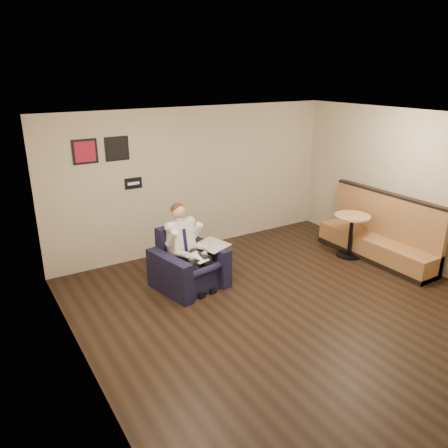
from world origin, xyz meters
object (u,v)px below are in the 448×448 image
side_table (201,268)px  green_folder (200,258)px  coffee_mug (209,252)px  smartphone (202,254)px  armchair (189,259)px  cafe_table (351,236)px  banquette (377,228)px  seated_man (194,252)px

side_table → green_folder: 0.20m
green_folder → coffee_mug: bearing=16.9°
coffee_mug → smartphone: size_ratio=0.68×
armchair → cafe_table: bearing=-20.1°
armchair → side_table: bearing=13.8°
green_folder → banquette: 3.44m
side_table → green_folder: size_ratio=1.22×
seated_man → side_table: (0.28, 0.27, -0.47)m
armchair → cafe_table: 3.28m
smartphone → coffee_mug: bearing=-7.1°
armchair → banquette: 3.67m
armchair → green_folder: size_ratio=2.57×
seated_man → coffee_mug: (0.46, 0.32, -0.24)m
seated_man → side_table: 0.61m
green_folder → smartphone: green_folder is taller
seated_man → side_table: size_ratio=2.79×
armchair → seated_man: seated_man is taller
side_table → banquette: 3.43m
banquette → armchair: bearing=166.6°
cafe_table → green_folder: bearing=167.8°
side_table → coffee_mug: (0.18, 0.05, 0.24)m
side_table → smartphone: (0.08, 0.12, 0.20)m
armchair → smartphone: armchair is taller
coffee_mug → cafe_table: 2.84m
armchair → side_table: size_ratio=2.11×
coffee_mug → green_folder: bearing=-163.1°
green_folder → cafe_table: 3.03m
smartphone → green_folder: bearing=-104.0°
coffee_mug → banquette: bearing=-18.7°
side_table → cafe_table: size_ratio=0.58×
smartphone → armchair: bearing=-119.0°
coffee_mug → armchair: bearing=-157.9°
coffee_mug → banquette: banquette is taller
seated_man → smartphone: bearing=35.8°
green_folder → side_table: bearing=16.9°
green_folder → cafe_table: size_ratio=0.47×
green_folder → smartphone: (0.11, 0.13, -0.00)m
armchair → smartphone: bearing=23.0°
armchair → cafe_table: (3.24, -0.51, -0.07)m
armchair → seated_man: bearing=-90.0°
side_table → seated_man: bearing=-136.4°
coffee_mug → smartphone: bearing=146.1°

